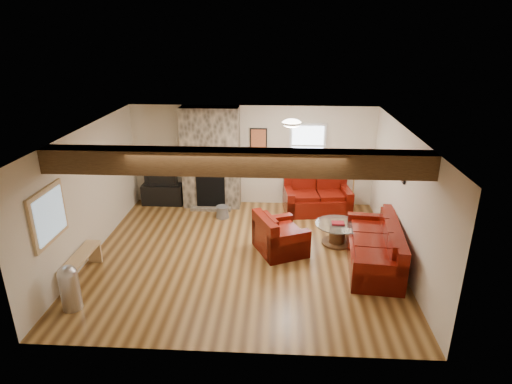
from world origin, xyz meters
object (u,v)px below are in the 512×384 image
(sofa_three, at_px, (374,245))
(coffee_table, at_px, (337,234))
(floor_lamp, at_px, (355,163))
(loveseat, at_px, (317,196))
(armchair_red, at_px, (281,233))
(television, at_px, (162,176))
(tv_cabinet, at_px, (163,194))

(sofa_three, xyz_separation_m, coffee_table, (-0.58, 0.80, -0.19))
(sofa_three, bearing_deg, floor_lamp, -172.60)
(loveseat, height_order, coffee_table, loveseat)
(armchair_red, relative_size, television, 1.17)
(sofa_three, xyz_separation_m, floor_lamp, (-0.07, 2.21, 0.92))
(loveseat, distance_m, tv_cabinet, 3.90)
(loveseat, relative_size, armchair_red, 1.60)
(tv_cabinet, bearing_deg, television, 0.00)
(loveseat, height_order, floor_lamp, floor_lamp)
(coffee_table, xyz_separation_m, floor_lamp, (0.51, 1.41, 1.11))
(floor_lamp, bearing_deg, coffee_table, -109.84)
(coffee_table, xyz_separation_m, tv_cabinet, (-4.18, 1.95, 0.03))
(armchair_red, xyz_separation_m, television, (-3.00, 2.32, 0.36))
(sofa_three, distance_m, loveseat, 2.60)
(loveseat, bearing_deg, armchair_red, -120.21)
(sofa_three, bearing_deg, television, -114.37)
(sofa_three, height_order, coffee_table, sofa_three)
(floor_lamp, bearing_deg, loveseat, 163.64)
(armchair_red, relative_size, coffee_table, 1.06)
(sofa_three, xyz_separation_m, armchair_red, (-1.75, 0.43, -0.02))
(loveseat, bearing_deg, floor_lamp, -23.03)
(sofa_three, height_order, loveseat, loveseat)
(tv_cabinet, height_order, floor_lamp, floor_lamp)
(armchair_red, bearing_deg, television, 27.71)
(television, relative_size, floor_lamp, 0.54)
(sofa_three, relative_size, loveseat, 1.36)
(tv_cabinet, bearing_deg, sofa_three, -30.00)
(sofa_three, bearing_deg, tv_cabinet, -114.37)
(armchair_red, bearing_deg, sofa_three, -128.30)
(armchair_red, relative_size, floor_lamp, 0.63)
(loveseat, bearing_deg, television, 168.92)
(loveseat, relative_size, coffee_table, 1.69)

